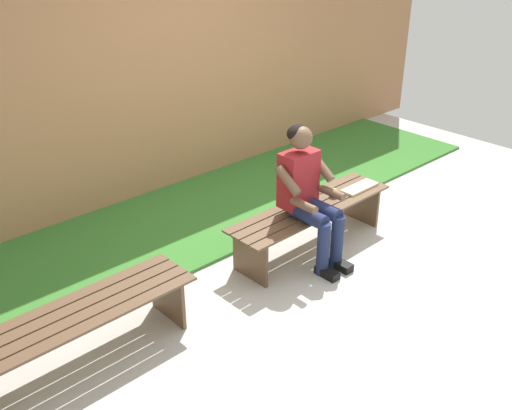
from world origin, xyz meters
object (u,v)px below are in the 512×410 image
at_px(bench_far, 73,326).
at_px(person_seated, 308,191).
at_px(apple, 334,192).
at_px(bench_near, 311,216).
at_px(book_open, 360,188).

xyz_separation_m(bench_far, person_seated, (-2.18, 0.10, 0.34)).
distance_m(bench_far, apple, 2.66).
xyz_separation_m(bench_near, person_seated, (0.17, 0.10, 0.34)).
xyz_separation_m(person_seated, book_open, (-0.79, -0.04, -0.24)).
relative_size(bench_far, book_open, 4.28).
bearing_deg(person_seated, apple, -168.44).
height_order(bench_far, book_open, book_open).
bearing_deg(apple, bench_far, -0.05).
distance_m(bench_far, book_open, 2.98).
xyz_separation_m(bench_near, bench_far, (2.35, -0.00, -0.00)).
bearing_deg(bench_near, person_seated, 30.35).
height_order(bench_near, person_seated, person_seated).
relative_size(bench_near, person_seated, 1.44).
bearing_deg(bench_near, book_open, 174.85).
bearing_deg(bench_far, bench_near, 180.00).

